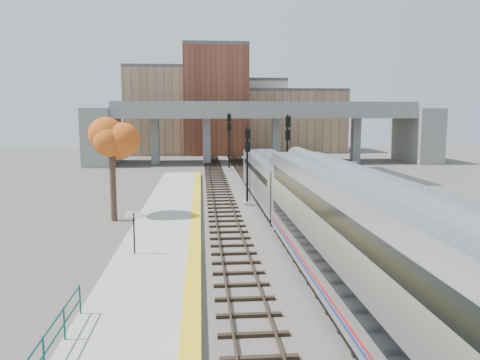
{
  "coord_description": "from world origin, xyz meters",
  "views": [
    {
      "loc": [
        -4.94,
        -28.71,
        7.59
      ],
      "look_at": [
        -1.9,
        7.38,
        2.5
      ],
      "focal_mm": 35.0,
      "sensor_mm": 36.0,
      "label": 1
    }
  ],
  "objects_px": {
    "locomotive": "(271,177)",
    "tree": "(111,141)",
    "coach": "(361,244)",
    "car_b": "(362,173)",
    "signal_mast_far": "(229,141)",
    "signal_mast_near": "(247,168)",
    "car_a": "(332,172)",
    "signal_mast_mid": "(287,155)",
    "car_c": "(358,166)"
  },
  "relations": [
    {
      "from": "locomotive",
      "to": "signal_mast_near",
      "type": "relative_size",
      "value": 2.91
    },
    {
      "from": "locomotive",
      "to": "tree",
      "type": "height_order",
      "value": "tree"
    },
    {
      "from": "coach",
      "to": "tree",
      "type": "height_order",
      "value": "tree"
    },
    {
      "from": "car_a",
      "to": "tree",
      "type": "bearing_deg",
      "value": -132.46
    },
    {
      "from": "car_b",
      "to": "tree",
      "type": "bearing_deg",
      "value": -148.97
    },
    {
      "from": "locomotive",
      "to": "car_a",
      "type": "distance_m",
      "value": 18.3
    },
    {
      "from": "signal_mast_near",
      "to": "car_c",
      "type": "distance_m",
      "value": 29.22
    },
    {
      "from": "locomotive",
      "to": "tree",
      "type": "distance_m",
      "value": 13.84
    },
    {
      "from": "locomotive",
      "to": "signal_mast_far",
      "type": "xyz_separation_m",
      "value": [
        -2.1,
        24.27,
        1.72
      ]
    },
    {
      "from": "car_b",
      "to": "car_c",
      "type": "height_order",
      "value": "car_c"
    },
    {
      "from": "signal_mast_far",
      "to": "car_b",
      "type": "bearing_deg",
      "value": -28.76
    },
    {
      "from": "signal_mast_near",
      "to": "car_b",
      "type": "distance_m",
      "value": 22.76
    },
    {
      "from": "car_b",
      "to": "car_c",
      "type": "xyz_separation_m",
      "value": [
        1.85,
        6.92,
        0.01
      ]
    },
    {
      "from": "coach",
      "to": "tree",
      "type": "distance_m",
      "value": 21.2
    },
    {
      "from": "coach",
      "to": "signal_mast_far",
      "type": "relative_size",
      "value": 3.21
    },
    {
      "from": "signal_mast_mid",
      "to": "car_c",
      "type": "height_order",
      "value": "signal_mast_mid"
    },
    {
      "from": "coach",
      "to": "car_b",
      "type": "relative_size",
      "value": 7.38
    },
    {
      "from": "signal_mast_mid",
      "to": "locomotive",
      "type": "bearing_deg",
      "value": -120.89
    },
    {
      "from": "signal_mast_near",
      "to": "locomotive",
      "type": "bearing_deg",
      "value": 17.56
    },
    {
      "from": "signal_mast_near",
      "to": "car_a",
      "type": "bearing_deg",
      "value": 53.57
    },
    {
      "from": "tree",
      "to": "car_b",
      "type": "height_order",
      "value": "tree"
    },
    {
      "from": "car_a",
      "to": "signal_mast_far",
      "type": "bearing_deg",
      "value": 147.14
    },
    {
      "from": "coach",
      "to": "car_b",
      "type": "distance_m",
      "value": 40.68
    },
    {
      "from": "locomotive",
      "to": "tree",
      "type": "xyz_separation_m",
      "value": [
        -12.21,
        -5.52,
        3.45
      ]
    },
    {
      "from": "car_b",
      "to": "car_c",
      "type": "relative_size",
      "value": 0.87
    },
    {
      "from": "signal_mast_far",
      "to": "car_c",
      "type": "distance_m",
      "value": 17.84
    },
    {
      "from": "coach",
      "to": "car_b",
      "type": "bearing_deg",
      "value": 70.6
    },
    {
      "from": "coach",
      "to": "signal_mast_mid",
      "type": "height_order",
      "value": "signal_mast_mid"
    },
    {
      "from": "coach",
      "to": "car_a",
      "type": "distance_m",
      "value": 39.3
    },
    {
      "from": "signal_mast_far",
      "to": "tree",
      "type": "xyz_separation_m",
      "value": [
        -10.11,
        -29.79,
        1.74
      ]
    },
    {
      "from": "signal_mast_mid",
      "to": "car_c",
      "type": "distance_m",
      "value": 23.68
    },
    {
      "from": "signal_mast_mid",
      "to": "tree",
      "type": "bearing_deg",
      "value": -148.04
    },
    {
      "from": "signal_mast_near",
      "to": "tree",
      "type": "distance_m",
      "value": 11.51
    },
    {
      "from": "tree",
      "to": "signal_mast_near",
      "type": "bearing_deg",
      "value": 25.66
    },
    {
      "from": "coach",
      "to": "car_c",
      "type": "relative_size",
      "value": 6.43
    },
    {
      "from": "car_a",
      "to": "car_c",
      "type": "relative_size",
      "value": 0.99
    },
    {
      "from": "signal_mast_mid",
      "to": "car_b",
      "type": "xyz_separation_m",
      "value": [
        11.5,
        12.37,
        -3.24
      ]
    },
    {
      "from": "coach",
      "to": "car_a",
      "type": "bearing_deg",
      "value": 75.6
    },
    {
      "from": "locomotive",
      "to": "car_a",
      "type": "height_order",
      "value": "locomotive"
    },
    {
      "from": "signal_mast_far",
      "to": "car_c",
      "type": "height_order",
      "value": "signal_mast_far"
    },
    {
      "from": "car_b",
      "to": "signal_mast_far",
      "type": "bearing_deg",
      "value": 142.71
    },
    {
      "from": "signal_mast_far",
      "to": "car_b",
      "type": "distance_m",
      "value": 18.11
    },
    {
      "from": "coach",
      "to": "car_c",
      "type": "xyz_separation_m",
      "value": [
        15.34,
        45.24,
        -2.19
      ]
    },
    {
      "from": "signal_mast_near",
      "to": "car_a",
      "type": "distance_m",
      "value": 20.12
    },
    {
      "from": "locomotive",
      "to": "car_c",
      "type": "distance_m",
      "value": 27.4
    },
    {
      "from": "signal_mast_near",
      "to": "coach",
      "type": "bearing_deg",
      "value": -84.53
    },
    {
      "from": "signal_mast_near",
      "to": "signal_mast_mid",
      "type": "xyz_separation_m",
      "value": [
        4.1,
        4.01,
        0.69
      ]
    },
    {
      "from": "car_c",
      "to": "car_a",
      "type": "bearing_deg",
      "value": -135.96
    },
    {
      "from": "signal_mast_far",
      "to": "tree",
      "type": "relative_size",
      "value": 1.01
    },
    {
      "from": "locomotive",
      "to": "car_a",
      "type": "xyz_separation_m",
      "value": [
        9.76,
        15.4,
        -1.58
      ]
    }
  ]
}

